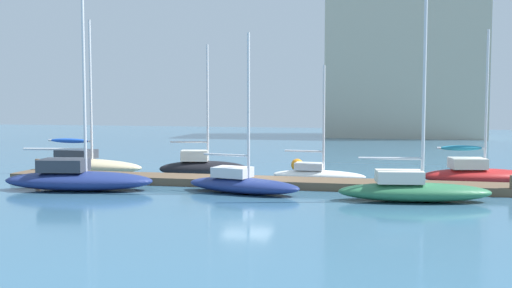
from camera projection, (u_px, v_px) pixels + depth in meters
name	position (u px, v px, depth m)	size (l,w,h in m)	color
ground_plane	(248.00, 186.00, 31.54)	(120.00, 120.00, 0.00)	#386684
dock_pier	(248.00, 182.00, 31.53)	(26.09, 2.20, 0.40)	brown
dock_piling_near_end	(38.00, 168.00, 35.18)	(0.28, 0.28, 1.00)	brown
sailboat_0	(85.00, 163.00, 36.84)	(7.67, 2.91, 9.10)	beige
sailboat_1	(77.00, 178.00, 29.89)	(7.59, 3.46, 11.14)	navy
sailboat_2	(203.00, 166.00, 34.93)	(5.25, 2.52, 7.51)	black
sailboat_3	(242.00, 183.00, 28.99)	(6.01, 3.03, 7.55)	navy
sailboat_4	(318.00, 173.00, 33.22)	(5.17, 1.63, 6.25)	white
sailboat_5	(413.00, 188.00, 26.69)	(6.82, 2.81, 10.00)	#2D7047
sailboat_6	(477.00, 173.00, 31.86)	(6.12, 2.94, 8.02)	#B21E1E
mooring_buoy_orange	(297.00, 165.00, 37.69)	(0.77, 0.77, 0.77)	orange
harbor_building_distant	(405.00, 52.00, 70.27)	(17.40, 9.50, 19.53)	#BCB299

